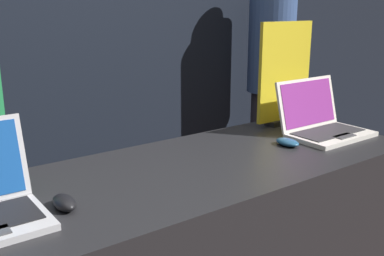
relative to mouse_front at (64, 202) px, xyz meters
name	(u,v)px	position (x,y,z in m)	size (l,w,h in m)	color
wall_back	(55,13)	(0.52, 1.40, 0.53)	(8.00, 0.05, 2.80)	black
mouse_front	(64,202)	(0.00, 0.00, 0.00)	(0.06, 0.11, 0.04)	black
laptop_back	(322,122)	(1.28, 0.06, 0.04)	(0.39, 0.31, 0.25)	silver
mouse_back	(287,142)	(1.01, 0.04, 0.00)	(0.07, 0.11, 0.03)	navy
promo_stand_back	(285,76)	(1.28, 0.31, 0.23)	(0.35, 0.07, 0.51)	black
person_bystander	(270,81)	(1.95, 1.06, 0.04)	(0.33, 0.33, 1.74)	#282833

